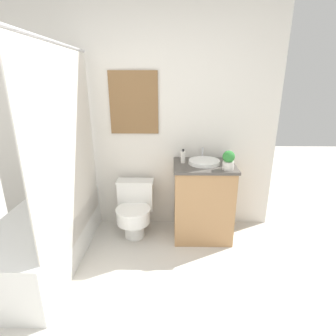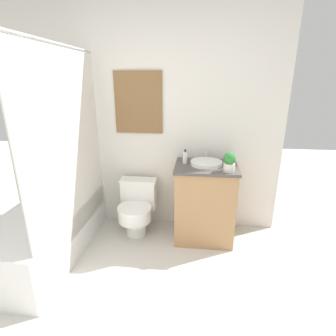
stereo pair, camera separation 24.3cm
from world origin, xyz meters
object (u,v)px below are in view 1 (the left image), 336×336
(soap_bottle, at_px, (183,157))
(potted_plant, at_px, (228,160))
(toilet, at_px, (135,208))
(sink, at_px, (204,162))

(soap_bottle, bearing_deg, potted_plant, -25.94)
(soap_bottle, height_order, potted_plant, potted_plant)
(toilet, relative_size, sink, 1.67)
(sink, bearing_deg, potted_plant, -41.08)
(toilet, xyz_separation_m, sink, (0.76, 0.00, 0.55))
(sink, relative_size, soap_bottle, 2.40)
(soap_bottle, distance_m, potted_plant, 0.49)
(sink, xyz_separation_m, potted_plant, (0.21, -0.19, 0.08))
(toilet, distance_m, sink, 0.94)
(soap_bottle, bearing_deg, sink, -6.81)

